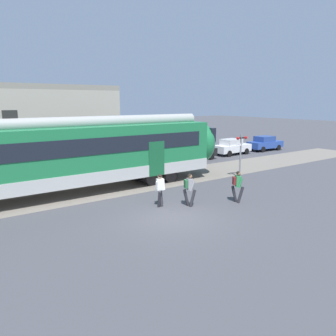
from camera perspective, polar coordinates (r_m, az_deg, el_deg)
ground_plane at (r=14.88m, az=0.86°, el=-8.73°), size 160.00×160.00×0.00m
pedestrian_white at (r=16.18m, az=-1.38°, el=-3.48°), size 0.62×0.60×1.67m
pedestrian_grey at (r=16.27m, az=3.70°, el=-3.32°), size 0.59×0.64×1.67m
pedestrian_green at (r=17.22m, az=11.99°, el=-2.72°), size 0.56×0.66×1.67m
parked_car_black at (r=29.34m, az=4.74°, el=2.91°), size 4.08×1.92×1.54m
parked_car_white at (r=32.89m, az=11.05°, el=3.66°), size 4.06×1.87×1.54m
parked_car_blue at (r=36.56m, az=16.54°, el=4.17°), size 4.05×1.85×1.54m
crossing_signal at (r=22.66m, az=12.58°, el=3.27°), size 0.96×0.22×3.00m
background_building at (r=27.61m, az=-23.97°, el=6.50°), size 14.11×5.00×9.20m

